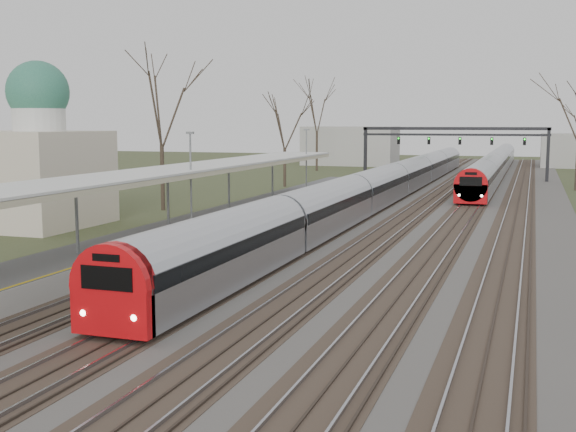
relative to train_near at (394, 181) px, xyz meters
name	(u,v)px	position (x,y,z in m)	size (l,w,h in m)	color
track_bed	(410,208)	(2.76, -7.98, -1.42)	(24.00, 160.00, 0.22)	#474442
platform	(198,229)	(-6.55, -25.48, -0.98)	(3.50, 69.00, 1.00)	#9E9B93
canopy	(158,174)	(-6.55, -29.99, 2.45)	(4.10, 50.00, 3.11)	slate
dome_building	(18,168)	(-19.21, -24.98, 2.24)	(10.00, 8.00, 10.30)	beige
signal_gantry	(454,137)	(2.79, 22.01, 3.43)	(21.00, 0.59, 6.08)	black
tree_west_far	(161,102)	(-14.50, -14.98, 6.54)	(5.50, 5.50, 11.33)	#2D231C
train_near	(394,181)	(0.00, 0.00, 0.00)	(2.62, 90.21, 3.05)	#B3B5BE
train_far	(495,163)	(7.00, 31.89, 0.00)	(2.62, 75.21, 3.05)	#B3B5BE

